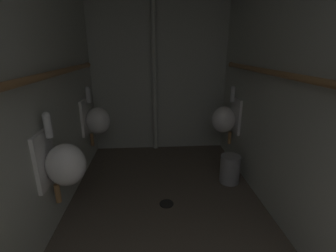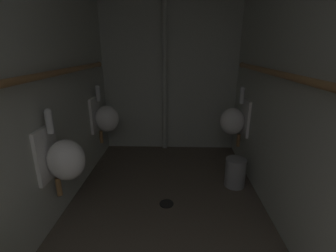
# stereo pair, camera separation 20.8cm
# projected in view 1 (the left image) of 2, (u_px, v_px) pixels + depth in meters

# --- Properties ---
(floor) EXTENTS (2.03, 3.54, 0.08)m
(floor) POSITION_uv_depth(u_px,v_px,m) (168.00, 228.00, 2.08)
(floor) COLOR brown
(floor) RESTS_ON ground
(wall_left) EXTENTS (0.06, 3.54, 2.47)m
(wall_left) POSITION_uv_depth(u_px,v_px,m) (24.00, 83.00, 1.61)
(wall_left) COLOR #B5B8AD
(wall_left) RESTS_ON ground
(wall_right) EXTENTS (0.06, 3.54, 2.47)m
(wall_right) POSITION_uv_depth(u_px,v_px,m) (300.00, 80.00, 1.75)
(wall_right) COLOR #B5B8AD
(wall_right) RESTS_ON ground
(wall_back) EXTENTS (2.03, 0.06, 2.47)m
(wall_back) POSITION_uv_depth(u_px,v_px,m) (159.00, 65.00, 3.33)
(wall_back) COLOR #B5B8AD
(wall_back) RESTS_ON ground
(urinal_left_mid) EXTENTS (0.32, 0.30, 0.76)m
(urinal_left_mid) POSITION_uv_depth(u_px,v_px,m) (63.00, 163.00, 1.82)
(urinal_left_mid) COLOR white
(urinal_left_far) EXTENTS (0.32, 0.30, 0.76)m
(urinal_left_far) POSITION_uv_depth(u_px,v_px,m) (96.00, 120.00, 2.94)
(urinal_left_far) COLOR white
(urinal_right_mid) EXTENTS (0.32, 0.30, 0.76)m
(urinal_right_mid) POSITION_uv_depth(u_px,v_px,m) (225.00, 119.00, 2.99)
(urinal_right_mid) COLOR white
(supply_pipe_left) EXTENTS (0.06, 2.84, 0.06)m
(supply_pipe_left) POSITION_uv_depth(u_px,v_px,m) (36.00, 78.00, 1.60)
(supply_pipe_left) COLOR #9E7042
(supply_pipe_right) EXTENTS (0.06, 2.75, 0.06)m
(supply_pipe_right) POSITION_uv_depth(u_px,v_px,m) (292.00, 76.00, 1.70)
(supply_pipe_right) COLOR #9E7042
(standpipe_back_wall) EXTENTS (0.07, 0.07, 2.42)m
(standpipe_back_wall) POSITION_uv_depth(u_px,v_px,m) (154.00, 66.00, 3.22)
(standpipe_back_wall) COLOR #B5B8AD
(standpipe_back_wall) RESTS_ON ground
(floor_drain) EXTENTS (0.14, 0.14, 0.01)m
(floor_drain) POSITION_uv_depth(u_px,v_px,m) (167.00, 204.00, 2.33)
(floor_drain) COLOR black
(floor_drain) RESTS_ON ground
(waste_bin) EXTENTS (0.22, 0.22, 0.32)m
(waste_bin) POSITION_uv_depth(u_px,v_px,m) (230.00, 169.00, 2.68)
(waste_bin) COLOR gray
(waste_bin) RESTS_ON ground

